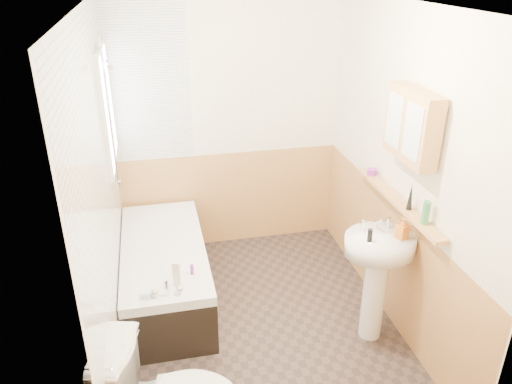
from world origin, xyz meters
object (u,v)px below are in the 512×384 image
(bathtub, at_px, (165,271))
(medicine_cabinet, at_px, (412,125))
(pine_shelf, at_px, (397,201))
(sink, at_px, (377,266))

(bathtub, distance_m, medicine_cabinet, 2.39)
(pine_shelf, distance_m, medicine_cabinet, 0.64)
(bathtub, xyz_separation_m, pine_shelf, (1.77, -0.65, 0.81))
(pine_shelf, relative_size, medicine_cabinet, 2.31)
(pine_shelf, bearing_deg, sink, -137.10)
(bathtub, bearing_deg, medicine_cabinet, -23.48)
(sink, distance_m, medicine_cabinet, 1.08)
(sink, relative_size, pine_shelf, 0.82)
(sink, bearing_deg, bathtub, 162.91)
(medicine_cabinet, bearing_deg, pine_shelf, 75.05)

